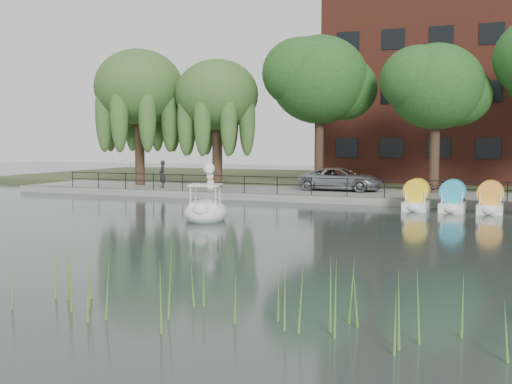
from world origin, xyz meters
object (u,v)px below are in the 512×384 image
Objects in this scene: bicycle at (434,187)px; pedestrian at (162,172)px; minivan at (340,177)px; swan_boat at (206,208)px.

pedestrian is (-16.58, -0.16, 0.49)m from bicycle.
minivan is 2.87× the size of pedestrian.
pedestrian is at bearing 111.53° from swan_boat.
minivan is 11.14m from pedestrian.
pedestrian is 0.61× the size of swan_boat.
minivan is 6.00m from bicycle.
pedestrian is at bearing 101.23° from minivan.
minivan is at bearing 62.06° from pedestrian.
pedestrian is at bearing 79.70° from bicycle.
minivan is at bearing 59.80° from bicycle.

